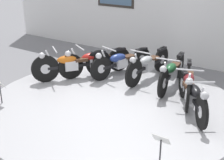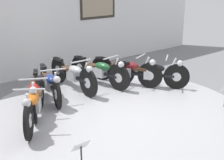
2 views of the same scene
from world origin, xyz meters
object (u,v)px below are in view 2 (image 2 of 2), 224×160
motorcycle_orange (34,103)px  motorcycle_silver (73,74)px  motorcycle_maroon (127,70)px  motorcycle_red (35,92)px  motorcycle_blue (50,82)px  motorcycle_black (151,72)px  info_placard_front_left (81,150)px  motorcycle_green (100,70)px

motorcycle_orange → motorcycle_silver: (1.57, 1.07, -0.00)m
motorcycle_maroon → motorcycle_red: bearing=179.9°
motorcycle_red → motorcycle_blue: motorcycle_red is taller
motorcycle_orange → motorcycle_blue: size_ratio=0.89×
motorcycle_blue → motorcycle_silver: size_ratio=0.93×
motorcycle_orange → motorcycle_maroon: size_ratio=0.89×
motorcycle_black → motorcycle_red: bearing=169.0°
motorcycle_blue → motorcycle_black: bearing=-22.3°
motorcycle_red → motorcycle_maroon: bearing=-0.1°
motorcycle_red → info_placard_front_left: 2.51m
motorcycle_green → motorcycle_maroon: (0.56, -0.39, -0.00)m
motorcycle_red → motorcycle_blue: size_ratio=0.94×
motorcycle_red → motorcycle_black: 2.90m
motorcycle_silver → motorcycle_maroon: (1.27, -0.53, -0.01)m
motorcycle_orange → motorcycle_blue: motorcycle_orange is taller
motorcycle_maroon → motorcycle_silver: bearing=157.5°
motorcycle_red → motorcycle_silver: (1.27, 0.52, 0.01)m
motorcycle_orange → info_placard_front_left: size_ratio=3.27×
motorcycle_green → motorcycle_black: bearing=-47.2°
motorcycle_black → motorcycle_silver: bearing=145.6°
motorcycle_red → motorcycle_silver: size_ratio=0.88×
motorcycle_blue → motorcycle_green: bearing=0.0°
motorcycle_silver → motorcycle_maroon: size_ratio=1.08×
motorcycle_silver → motorcycle_maroon: 1.37m
motorcycle_maroon → info_placard_front_left: 3.95m
motorcycle_silver → motorcycle_black: size_ratio=1.24×
motorcycle_red → motorcycle_silver: bearing=22.4°
motorcycle_orange → motorcycle_red: 0.63m
motorcycle_green → info_placard_front_left: 3.80m
motorcycle_blue → motorcycle_maroon: size_ratio=1.01×
motorcycle_orange → motorcycle_green: motorcycle_orange is taller
motorcycle_orange → motorcycle_maroon: (2.84, 0.55, -0.01)m
motorcycle_maroon → motorcycle_blue: bearing=169.0°
motorcycle_silver → motorcycle_maroon: bearing=-22.5°
motorcycle_blue → motorcycle_green: motorcycle_green is taller
motorcycle_blue → motorcycle_silver: (0.71, 0.14, 0.02)m
motorcycle_red → motorcycle_green: 2.01m
motorcycle_silver → motorcycle_red: bearing=-157.6°
motorcycle_green → motorcycle_black: 1.28m
motorcycle_black → motorcycle_blue: bearing=157.7°
motorcycle_maroon → motorcycle_black: motorcycle_maroon is taller
info_placard_front_left → motorcycle_maroon: bearing=38.2°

